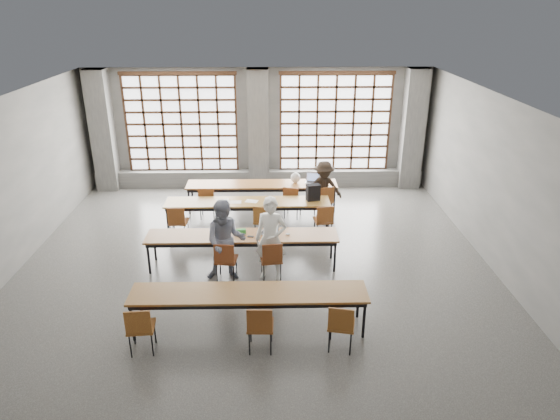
{
  "coord_description": "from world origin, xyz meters",
  "views": [
    {
      "loc": [
        0.32,
        -9.01,
        5.27
      ],
      "look_at": [
        0.52,
        0.4,
        1.28
      ],
      "focal_mm": 32.0,
      "sensor_mm": 36.0,
      "label": 1
    }
  ],
  "objects_px": {
    "plastic_bag": "(295,178)",
    "chair_near_right": "(341,323)",
    "chair_back_left": "(207,199)",
    "chair_mid_right": "(324,218)",
    "desk_row_a": "(262,186)",
    "student_back": "(324,189)",
    "student_female": "(226,241)",
    "green_box": "(240,231)",
    "chair_mid_left": "(178,220)",
    "phone": "(251,237)",
    "desk_row_b": "(248,204)",
    "chair_back_mid": "(292,199)",
    "desk_row_d": "(249,295)",
    "red_pouch": "(141,324)",
    "chair_back_right": "(325,198)",
    "chair_front_right": "(272,257)",
    "chair_near_mid": "(260,324)",
    "chair_front_left": "(225,258)",
    "laptop_back": "(313,180)",
    "chair_mid_centre": "(263,219)",
    "backpack": "(313,192)",
    "mouse": "(288,234)",
    "student_male": "(271,239)",
    "desk_row_c": "(242,238)",
    "chair_near_left": "(140,325)",
    "laptop_front": "(270,230)"
  },
  "relations": [
    {
      "from": "desk_row_c",
      "to": "student_male",
      "type": "xyz_separation_m",
      "value": [
        0.6,
        -0.5,
        0.21
      ]
    },
    {
      "from": "green_box",
      "to": "chair_near_right",
      "type": "bearing_deg",
      "value": -59.02
    },
    {
      "from": "desk_row_c",
      "to": "red_pouch",
      "type": "bearing_deg",
      "value": -118.29
    },
    {
      "from": "mouse",
      "to": "chair_near_left",
      "type": "bearing_deg",
      "value": -130.76
    },
    {
      "from": "student_female",
      "to": "chair_near_mid",
      "type": "bearing_deg",
      "value": -73.73
    },
    {
      "from": "chair_back_right",
      "to": "chair_near_right",
      "type": "relative_size",
      "value": 1.0
    },
    {
      "from": "chair_back_right",
      "to": "chair_near_right",
      "type": "bearing_deg",
      "value": -93.16
    },
    {
      "from": "chair_back_right",
      "to": "plastic_bag",
      "type": "relative_size",
      "value": 3.08
    },
    {
      "from": "desk_row_d",
      "to": "red_pouch",
      "type": "xyz_separation_m",
      "value": [
        -1.7,
        -0.55,
        -0.16
      ]
    },
    {
      "from": "desk_row_c",
      "to": "chair_front_left",
      "type": "xyz_separation_m",
      "value": [
        -0.31,
        -0.63,
        -0.13
      ]
    },
    {
      "from": "student_female",
      "to": "plastic_bag",
      "type": "distance_m",
      "value": 4.0
    },
    {
      "from": "chair_back_mid",
      "to": "green_box",
      "type": "distance_m",
      "value": 2.71
    },
    {
      "from": "chair_back_right",
      "to": "chair_near_right",
      "type": "xyz_separation_m",
      "value": [
        -0.29,
        -5.34,
        0.0
      ]
    },
    {
      "from": "desk_row_b",
      "to": "chair_back_mid",
      "type": "relative_size",
      "value": 4.55
    },
    {
      "from": "chair_front_left",
      "to": "chair_near_left",
      "type": "height_order",
      "value": "same"
    },
    {
      "from": "chair_back_left",
      "to": "chair_mid_right",
      "type": "relative_size",
      "value": 1.0
    },
    {
      "from": "chair_mid_left",
      "to": "plastic_bag",
      "type": "height_order",
      "value": "plastic_bag"
    },
    {
      "from": "desk_row_a",
      "to": "laptop_back",
      "type": "height_order",
      "value": "laptop_back"
    },
    {
      "from": "desk_row_b",
      "to": "chair_near_mid",
      "type": "xyz_separation_m",
      "value": [
        0.37,
        -4.71,
        -0.13
      ]
    },
    {
      "from": "chair_mid_left",
      "to": "chair_front_right",
      "type": "bearing_deg",
      "value": -40.74
    },
    {
      "from": "desk_row_a",
      "to": "chair_near_mid",
      "type": "distance_m",
      "value": 5.97
    },
    {
      "from": "chair_mid_left",
      "to": "chair_mid_right",
      "type": "bearing_deg",
      "value": 0.0
    },
    {
      "from": "chair_near_mid",
      "to": "student_back",
      "type": "xyz_separation_m",
      "value": [
        1.56,
        5.46,
        0.21
      ]
    },
    {
      "from": "student_male",
      "to": "laptop_back",
      "type": "relative_size",
      "value": 4.18
    },
    {
      "from": "plastic_bag",
      "to": "chair_near_right",
      "type": "bearing_deg",
      "value": -85.92
    },
    {
      "from": "chair_mid_centre",
      "to": "backpack",
      "type": "height_order",
      "value": "backpack"
    },
    {
      "from": "desk_row_a",
      "to": "red_pouch",
      "type": "height_order",
      "value": "desk_row_a"
    },
    {
      "from": "student_male",
      "to": "student_back",
      "type": "xyz_separation_m",
      "value": [
        1.37,
        3.13,
        -0.13
      ]
    },
    {
      "from": "chair_front_left",
      "to": "green_box",
      "type": "height_order",
      "value": "chair_front_left"
    },
    {
      "from": "chair_mid_left",
      "to": "chair_near_right",
      "type": "height_order",
      "value": "same"
    },
    {
      "from": "mouse",
      "to": "laptop_front",
      "type": "bearing_deg",
      "value": 161.69
    },
    {
      "from": "green_box",
      "to": "backpack",
      "type": "height_order",
      "value": "backpack"
    },
    {
      "from": "desk_row_d",
      "to": "chair_back_left",
      "type": "distance_m",
      "value": 4.87
    },
    {
      "from": "chair_back_left",
      "to": "chair_back_right",
      "type": "bearing_deg",
      "value": 0.06
    },
    {
      "from": "chair_front_left",
      "to": "chair_near_mid",
      "type": "bearing_deg",
      "value": -71.88
    },
    {
      "from": "plastic_bag",
      "to": "student_male",
      "type": "bearing_deg",
      "value": -100.35
    },
    {
      "from": "desk_row_a",
      "to": "chair_front_right",
      "type": "bearing_deg",
      "value": -86.37
    },
    {
      "from": "chair_mid_right",
      "to": "chair_front_left",
      "type": "height_order",
      "value": "same"
    },
    {
      "from": "chair_mid_right",
      "to": "chair_back_left",
      "type": "bearing_deg",
      "value": 156.48
    },
    {
      "from": "chair_front_right",
      "to": "backpack",
      "type": "bearing_deg",
      "value": 68.06
    },
    {
      "from": "chair_back_left",
      "to": "laptop_back",
      "type": "xyz_separation_m",
      "value": [
        2.76,
        0.74,
        0.25
      ]
    },
    {
      "from": "desk_row_c",
      "to": "chair_mid_right",
      "type": "relative_size",
      "value": 4.55
    },
    {
      "from": "chair_back_right",
      "to": "mouse",
      "type": "height_order",
      "value": "chair_back_right"
    },
    {
      "from": "laptop_back",
      "to": "chair_back_left",
      "type": "bearing_deg",
      "value": -165.06
    },
    {
      "from": "chair_front_left",
      "to": "student_female",
      "type": "bearing_deg",
      "value": 86.22
    },
    {
      "from": "chair_back_left",
      "to": "desk_row_d",
      "type": "bearing_deg",
      "value": -75.18
    },
    {
      "from": "desk_row_d",
      "to": "chair_front_right",
      "type": "distance_m",
      "value": 1.63
    },
    {
      "from": "chair_mid_left",
      "to": "phone",
      "type": "relative_size",
      "value": 6.77
    },
    {
      "from": "laptop_back",
      "to": "plastic_bag",
      "type": "distance_m",
      "value": 0.47
    },
    {
      "from": "desk_row_a",
      "to": "student_back",
      "type": "relative_size",
      "value": 2.68
    }
  ]
}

